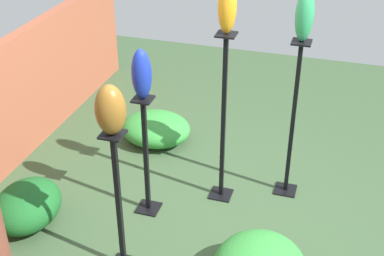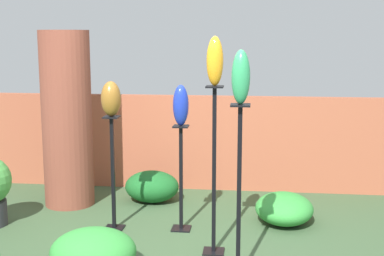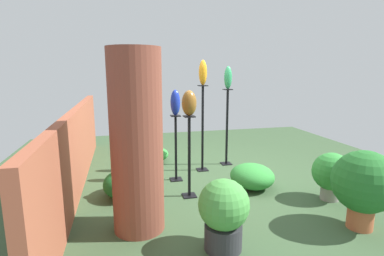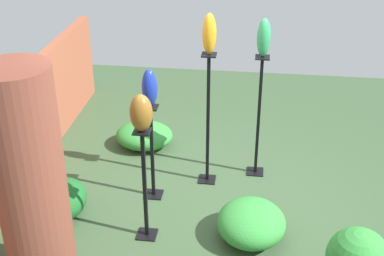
{
  "view_description": "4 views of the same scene",
  "coord_description": "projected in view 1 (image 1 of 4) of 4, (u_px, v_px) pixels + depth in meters",
  "views": [
    {
      "loc": [
        -3.48,
        -0.82,
        3.09
      ],
      "look_at": [
        -0.2,
        0.19,
        1.07
      ],
      "focal_mm": 50.0,
      "sensor_mm": 36.0,
      "label": 1
    },
    {
      "loc": [
        0.78,
        -4.73,
        2.05
      ],
      "look_at": [
        0.19,
        0.37,
        1.16
      ],
      "focal_mm": 50.0,
      "sensor_mm": 36.0,
      "label": 2
    },
    {
      "loc": [
        -4.8,
        1.55,
        1.86
      ],
      "look_at": [
        0.16,
        0.37,
        0.88
      ],
      "focal_mm": 28.0,
      "sensor_mm": 36.0,
      "label": 3
    },
    {
      "loc": [
        -4.94,
        -0.41,
        3.54
      ],
      "look_at": [
        0.27,
        0.26,
        0.78
      ],
      "focal_mm": 50.0,
      "sensor_mm": 36.0,
      "label": 4
    }
  ],
  "objects": [
    {
      "name": "ground_plane",
      "position": [
        219.0,
        226.0,
        4.64
      ],
      "size": [
        8.0,
        8.0,
        0.0
      ],
      "primitive_type": "plane",
      "color": "#385133"
    },
    {
      "name": "pedestal_jade",
      "position": [
        292.0,
        127.0,
        4.73
      ],
      "size": [
        0.2,
        0.2,
        1.5
      ],
      "color": "black",
      "rests_on": "ground"
    },
    {
      "name": "pedestal_bronze",
      "position": [
        119.0,
        210.0,
        3.96
      ],
      "size": [
        0.2,
        0.2,
        1.22
      ],
      "color": "black",
      "rests_on": "ground"
    },
    {
      "name": "pedestal_amber",
      "position": [
        223.0,
        127.0,
        4.65
      ],
      "size": [
        0.2,
        0.2,
        1.6
      ],
      "color": "black",
      "rests_on": "ground"
    },
    {
      "name": "pedestal_cobalt",
      "position": [
        146.0,
        162.0,
        4.59
      ],
      "size": [
        0.2,
        0.2,
        1.13
      ],
      "color": "black",
      "rests_on": "ground"
    },
    {
      "name": "art_vase_jade",
      "position": [
        305.0,
        15.0,
        4.21
      ],
      "size": [
        0.15,
        0.15,
        0.43
      ],
      "primitive_type": "ellipsoid",
      "color": "#2D9356",
      "rests_on": "pedestal_jade"
    },
    {
      "name": "art_vase_bronze",
      "position": [
        110.0,
        110.0,
        3.53
      ],
      "size": [
        0.21,
        0.21,
        0.36
      ],
      "primitive_type": "ellipsoid",
      "color": "brown",
      "rests_on": "pedestal_bronze"
    },
    {
      "name": "art_vase_amber",
      "position": [
        227.0,
        6.0,
        4.1
      ],
      "size": [
        0.15,
        0.15,
        0.45
      ],
      "primitive_type": "ellipsoid",
      "color": "orange",
      "rests_on": "pedestal_amber"
    },
    {
      "name": "art_vase_cobalt",
      "position": [
        142.0,
        74.0,
        4.17
      ],
      "size": [
        0.16,
        0.16,
        0.42
      ],
      "primitive_type": "ellipsoid",
      "color": "#192D9E",
      "rests_on": "pedestal_cobalt"
    },
    {
      "name": "foliage_bed_west",
      "position": [
        27.0,
        206.0,
        4.58
      ],
      "size": [
        0.67,
        0.54,
        0.39
      ],
      "primitive_type": "ellipsoid",
      "color": "#195923",
      "rests_on": "ground"
    },
    {
      "name": "foliage_bed_center",
      "position": [
        156.0,
        129.0,
        5.76
      ],
      "size": [
        0.64,
        0.75,
        0.33
      ],
      "primitive_type": "ellipsoid",
      "color": "#338C38",
      "rests_on": "ground"
    }
  ]
}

